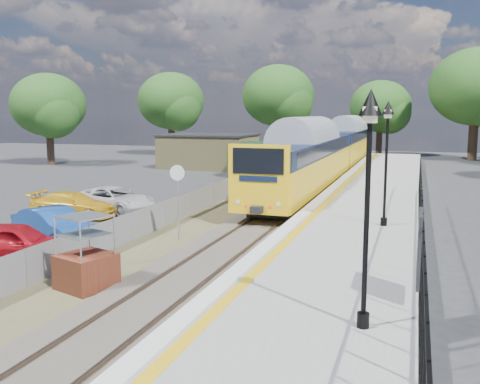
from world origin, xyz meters
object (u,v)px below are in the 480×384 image
at_px(brick_plinth, 86,254).
at_px(car_red, 13,244).
at_px(victorian_lamp_south, 369,154).
at_px(car_yellow, 73,205).
at_px(train, 332,148).
at_px(car_white, 114,200).
at_px(car_blue, 54,226).
at_px(victorian_lamp_north, 387,134).
at_px(speed_sign, 178,189).

bearing_deg(brick_plinth, car_red, 159.28).
xyz_separation_m(victorian_lamp_south, car_yellow, (-14.96, 11.61, -3.68)).
height_order(brick_plinth, car_red, brick_plinth).
xyz_separation_m(brick_plinth, car_red, (-3.82, 1.44, -0.33)).
distance_m(victorian_lamp_south, train, 32.42).
xyz_separation_m(car_red, car_yellow, (-3.14, 7.68, -0.11)).
bearing_deg(car_white, car_red, -157.19).
height_order(brick_plinth, car_blue, brick_plinth).
relative_size(victorian_lamp_north, car_blue, 1.09).
xyz_separation_m(brick_plinth, car_white, (-5.84, 11.03, -0.42)).
height_order(victorian_lamp_south, car_blue, victorian_lamp_south).
xyz_separation_m(train, speed_sign, (-2.50, -23.17, -0.24)).
height_order(brick_plinth, speed_sign, speed_sign).
bearing_deg(speed_sign, victorian_lamp_south, -49.61).
height_order(speed_sign, car_white, speed_sign).
distance_m(train, car_white, 20.25).
bearing_deg(car_red, victorian_lamp_south, -127.86).
bearing_deg(train, victorian_lamp_north, -76.39).
xyz_separation_m(victorian_lamp_north, car_white, (-13.64, 3.52, -3.66)).
xyz_separation_m(car_red, car_white, (-2.02, 9.59, -0.09)).
distance_m(speed_sign, car_white, 7.69).
xyz_separation_m(speed_sign, car_yellow, (-6.96, 2.89, -1.48)).
bearing_deg(speed_sign, car_blue, -159.73).
distance_m(victorian_lamp_south, car_white, 19.69).
bearing_deg(car_blue, car_red, -145.64).
bearing_deg(speed_sign, brick_plinth, -92.13).
bearing_deg(car_white, victorian_lamp_south, -123.42).
relative_size(victorian_lamp_south, speed_sign, 1.51).
distance_m(car_blue, car_yellow, 5.35).
relative_size(brick_plinth, car_yellow, 0.52).
distance_m(victorian_lamp_north, car_yellow, 15.30).
xyz_separation_m(car_red, car_blue, (-0.63, 2.96, -0.04)).
xyz_separation_m(train, car_blue, (-6.95, -25.00, -1.65)).
xyz_separation_m(victorian_lamp_north, car_yellow, (-14.76, 1.61, -3.68)).
distance_m(victorian_lamp_south, speed_sign, 12.04).
distance_m(train, speed_sign, 23.30).
distance_m(brick_plinth, car_yellow, 11.49).
distance_m(train, car_red, 28.71).
distance_m(car_red, car_yellow, 8.30).
height_order(car_red, car_yellow, car_red).
xyz_separation_m(brick_plinth, speed_sign, (0.00, 6.24, 1.04)).
bearing_deg(victorian_lamp_north, brick_plinth, -136.07).
bearing_deg(train, speed_sign, -96.16).
bearing_deg(victorian_lamp_north, car_yellow, 173.76).
distance_m(brick_plinth, speed_sign, 6.32).
bearing_deg(brick_plinth, car_blue, 135.28).
relative_size(car_red, car_white, 0.93).
height_order(speed_sign, car_red, speed_sign).
xyz_separation_m(victorian_lamp_south, car_white, (-13.84, 13.52, -3.66)).
height_order(brick_plinth, car_yellow, brick_plinth).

